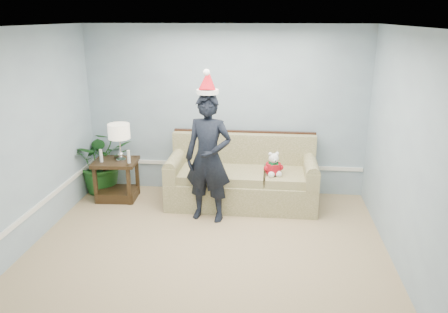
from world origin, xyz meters
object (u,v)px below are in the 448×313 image
(houseplant, at_px, (102,160))
(teddy_bear, at_px, (273,167))
(side_table, at_px, (117,184))
(man, at_px, (208,158))
(table_lamp, at_px, (119,133))
(sofa, at_px, (242,179))

(houseplant, height_order, teddy_bear, houseplant)
(side_table, xyz_separation_m, teddy_bear, (2.47, -0.15, 0.44))
(side_table, height_order, teddy_bear, teddy_bear)
(houseplant, relative_size, man, 0.59)
(man, distance_m, teddy_bear, 1.01)
(man, height_order, teddy_bear, man)
(table_lamp, height_order, man, man)
(sofa, distance_m, side_table, 2.00)
(teddy_bear, bearing_deg, sofa, 134.13)
(man, bearing_deg, teddy_bear, 33.78)
(side_table, bearing_deg, sofa, 2.71)
(sofa, relative_size, man, 1.24)
(table_lamp, bearing_deg, man, -20.29)
(table_lamp, relative_size, teddy_bear, 1.65)
(side_table, height_order, man, man)
(houseplant, bearing_deg, sofa, -4.61)
(sofa, xyz_separation_m, houseplant, (-2.32, 0.19, 0.16))
(side_table, bearing_deg, man, -19.29)
(sofa, distance_m, table_lamp, 2.03)
(houseplant, height_order, man, man)
(sofa, relative_size, table_lamp, 3.82)
(table_lamp, height_order, teddy_bear, table_lamp)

